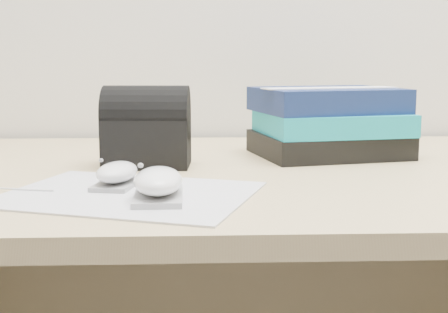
{
  "coord_description": "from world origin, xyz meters",
  "views": [
    {
      "loc": [
        -0.13,
        0.56,
        0.91
      ],
      "look_at": [
        -0.09,
        1.45,
        0.77
      ],
      "focal_mm": 50.0,
      "sensor_mm": 36.0,
      "label": 1
    }
  ],
  "objects_px": {
    "desk": "(271,287)",
    "pouch": "(147,127)",
    "mouse_front": "(158,183)",
    "book_stack": "(329,122)",
    "mouse_rear": "(117,174)"
  },
  "relations": [
    {
      "from": "book_stack",
      "to": "desk",
      "type": "bearing_deg",
      "value": -150.93
    },
    {
      "from": "pouch",
      "to": "mouse_front",
      "type": "bearing_deg",
      "value": -82.56
    },
    {
      "from": "desk",
      "to": "book_stack",
      "type": "height_order",
      "value": "book_stack"
    },
    {
      "from": "book_stack",
      "to": "mouse_front",
      "type": "bearing_deg",
      "value": -128.95
    },
    {
      "from": "mouse_rear",
      "to": "book_stack",
      "type": "height_order",
      "value": "book_stack"
    },
    {
      "from": "desk",
      "to": "book_stack",
      "type": "xyz_separation_m",
      "value": [
        0.11,
        0.06,
        0.3
      ]
    },
    {
      "from": "mouse_front",
      "to": "desk",
      "type": "bearing_deg",
      "value": 58.91
    },
    {
      "from": "desk",
      "to": "mouse_front",
      "type": "bearing_deg",
      "value": -121.09
    },
    {
      "from": "desk",
      "to": "mouse_rear",
      "type": "distance_m",
      "value": 0.42
    },
    {
      "from": "mouse_front",
      "to": "pouch",
      "type": "height_order",
      "value": "pouch"
    },
    {
      "from": "mouse_front",
      "to": "book_stack",
      "type": "bearing_deg",
      "value": 51.05
    },
    {
      "from": "mouse_rear",
      "to": "pouch",
      "type": "xyz_separation_m",
      "value": [
        0.03,
        0.18,
        0.05
      ]
    },
    {
      "from": "desk",
      "to": "pouch",
      "type": "xyz_separation_m",
      "value": [
        -0.22,
        -0.04,
        0.3
      ]
    },
    {
      "from": "desk",
      "to": "mouse_front",
      "type": "relative_size",
      "value": 14.03
    },
    {
      "from": "mouse_front",
      "to": "pouch",
      "type": "distance_m",
      "value": 0.27
    }
  ]
}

